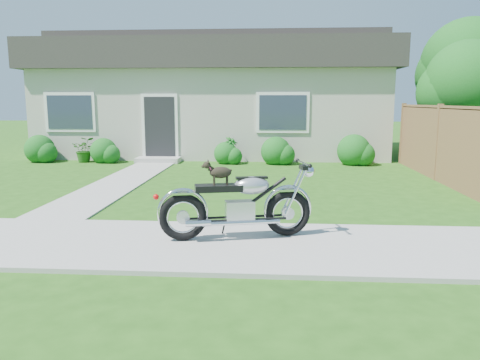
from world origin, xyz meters
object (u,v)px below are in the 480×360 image
fence (438,143)px  potted_plant_right (231,150)px  motorcycle_with_dog (240,204)px  potted_plant_left (85,150)px  house (216,96)px  tree_far (472,69)px  tree_near (472,86)px

fence → potted_plant_right: fence is taller
motorcycle_with_dog → potted_plant_left: bearing=110.8°
house → tree_far: tree_far is taller
fence → potted_plant_left: 10.59m
motorcycle_with_dog → potted_plant_right: bearing=82.5°
house → tree_far: 9.04m
house → potted_plant_right: house is taller
house → fence: size_ratio=1.90×
tree_far → potted_plant_right: bearing=-166.5°
house → fence: (6.30, -6.24, -1.22)m
tree_far → motorcycle_with_dog: (-7.13, -10.22, -2.50)m
fence → motorcycle_with_dog: (-4.57, -5.50, -0.40)m
fence → tree_far: tree_far is taller
fence → potted_plant_right: size_ratio=7.87×
house → tree_near: bearing=-26.2°
tree_far → motorcycle_with_dog: size_ratio=2.16×
tree_near → fence: bearing=-125.4°
house → tree_near: house is taller
tree_near → house: bearing=153.8°
fence → potted_plant_right: 6.12m
tree_near → potted_plant_right: 7.36m
tree_near → potted_plant_right: (-7.08, 0.47, -1.96)m
potted_plant_left → potted_plant_right: 4.78m
potted_plant_right → house: bearing=104.4°
potted_plant_left → potted_plant_right: size_ratio=0.97×
potted_plant_left → motorcycle_with_dog: (5.63, -8.30, 0.13)m
tree_near → potted_plant_right: tree_near is taller
tree_near → motorcycle_with_dog: 10.17m
potted_plant_right → motorcycle_with_dog: 8.35m
potted_plant_right → tree_far: bearing=13.5°
house → motorcycle_with_dog: 11.98m
potted_plant_left → tree_near: bearing=-2.3°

